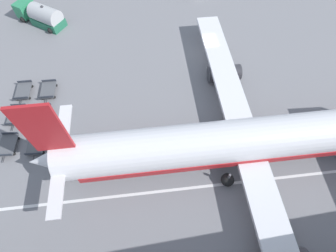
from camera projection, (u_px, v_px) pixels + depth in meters
name	position (u px, v px, depth m)	size (l,w,h in m)	color
ground_plane	(205.00, 54.00, 37.49)	(500.00, 500.00, 0.00)	gray
airplane	(259.00, 139.00, 26.60)	(42.33, 46.20, 11.55)	white
fuel_tanker_secondary	(42.00, 16.00, 39.99)	(6.91, 7.82, 3.32)	#2D8C5B
baggage_dolly_row_near_col_a	(24.00, 91.00, 33.17)	(3.56, 1.99, 0.92)	#515459
baggage_dolly_row_near_col_b	(17.00, 115.00, 31.15)	(3.59, 2.09, 0.92)	#515459
baggage_dolly_row_near_col_c	(8.00, 145.00, 29.01)	(3.59, 2.09, 0.92)	#515459
baggage_dolly_row_mid_a_col_a	(48.00, 90.00, 33.25)	(3.56, 1.99, 0.92)	#515459
baggage_dolly_row_mid_a_col_b	(42.00, 115.00, 31.20)	(3.56, 2.00, 0.92)	#515459
baggage_dolly_row_mid_a_col_c	(36.00, 144.00, 29.09)	(3.58, 2.04, 0.92)	#515459
stand_guidance_stripe	(169.00, 190.00, 26.74)	(2.20, 38.57, 0.01)	white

